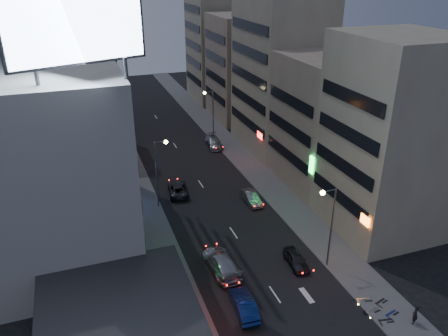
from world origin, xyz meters
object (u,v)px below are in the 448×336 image
parked_car_right_mid (251,198)px  parked_car_right_far (214,142)px  road_car_blue (244,305)px  scooter_blue (395,304)px  road_car_silver (221,263)px  scooter_silver_a (377,302)px  scooter_silver_b (371,292)px  parked_car_right_near (296,259)px  scooter_black_b (384,293)px  person (415,314)px  parked_car_left (178,189)px  scooter_black_a (393,313)px

parked_car_right_mid → parked_car_right_far: size_ratio=0.78×
parked_car_right_far → road_car_blue: (-8.86, -34.53, -0.03)m
parked_car_right_far → scooter_blue: (2.72, -38.49, -0.08)m
road_car_silver → scooter_silver_a: road_car_silver is taller
road_car_blue → scooter_silver_b: (10.59, -2.15, -0.05)m
scooter_blue → road_car_blue: bearing=57.0°
parked_car_right_near → scooter_black_b: size_ratio=2.16×
parked_car_right_far → road_car_silver: bearing=-102.4°
person → parked_car_right_near: bearing=-98.8°
parked_car_right_mid → parked_car_left: 9.11m
scooter_black_a → scooter_blue: bearing=-38.0°
parked_car_right_near → parked_car_right_mid: size_ratio=0.93×
parked_car_right_far → person: (3.12, -40.21, 0.27)m
parked_car_left → scooter_blue: 27.93m
parked_car_left → parked_car_right_far: bearing=-116.8°
person → scooter_blue: bearing=-113.6°
road_car_blue → scooter_blue: bearing=166.1°
parked_car_right_near → road_car_silver: size_ratio=0.65×
scooter_black_a → scooter_silver_b: 2.55m
scooter_silver_a → parked_car_right_mid: bearing=-0.5°
parked_car_right_near → scooter_black_a: (3.88, -8.71, 0.02)m
road_car_blue → person: size_ratio=2.44×
scooter_silver_a → person: bearing=-155.1°
parked_car_right_far → scooter_black_b: 37.16m
person → scooter_black_b: bearing=-120.0°
road_car_silver → scooter_blue: 15.02m
scooter_blue → scooter_black_b: size_ratio=1.03×
scooter_silver_b → parked_car_right_mid: bearing=24.3°
person → scooter_black_a: 1.63m
road_car_silver → person: bearing=134.3°
scooter_black_b → parked_car_right_mid: bearing=-4.1°
person → scooter_silver_b: bearing=-105.2°
road_car_blue → scooter_black_a: size_ratio=2.50×
road_car_blue → scooter_silver_a: (10.36, -3.27, -0.07)m
parked_car_right_near → parked_car_left: 18.73m
parked_car_right_near → scooter_black_b: (4.76, -6.55, 0.01)m
person → scooter_black_b: 3.19m
parked_car_right_near → scooter_blue: size_ratio=2.10×
parked_car_right_far → scooter_black_b: size_ratio=2.97×
parked_car_right_near → person: 10.98m
parked_car_right_far → scooter_silver_b: (1.73, -36.68, -0.07)m
parked_car_right_mid → person: (4.50, -22.07, 0.35)m
scooter_blue → parked_car_right_mid: bearing=-2.8°
parked_car_left → parked_car_right_far: 15.91m
person → scooter_blue: size_ratio=1.00×
person → road_car_silver: bearing=-80.0°
road_car_silver → scooter_black_b: bearing=142.5°
parked_car_right_mid → parked_car_left: parked_car_left is taller
road_car_silver → scooter_black_b: (11.59, -8.16, -0.19)m
parked_car_right_far → scooter_black_a: size_ratio=2.94×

